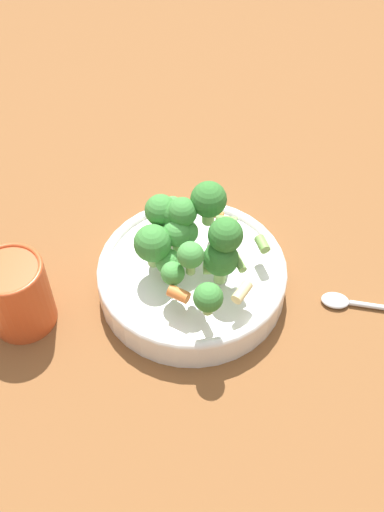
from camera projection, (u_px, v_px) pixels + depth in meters
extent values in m
plane|color=brown|center=(192.00, 288.00, 0.80)|extent=(3.00, 3.00, 0.00)
cylinder|color=white|center=(192.00, 278.00, 0.78)|extent=(0.24, 0.24, 0.04)
torus|color=white|center=(192.00, 269.00, 0.76)|extent=(0.24, 0.24, 0.01)
cylinder|color=#8CB766|center=(170.00, 273.00, 0.74)|extent=(0.01, 0.01, 0.01)
sphere|color=#479342|center=(170.00, 264.00, 0.73)|extent=(0.03, 0.03, 0.03)
cylinder|color=#8CB766|center=(188.00, 242.00, 0.75)|extent=(0.01, 0.01, 0.01)
sphere|color=#479342|center=(188.00, 232.00, 0.73)|extent=(0.03, 0.03, 0.03)
cylinder|color=#8CB766|center=(172.00, 216.00, 0.76)|extent=(0.01, 0.01, 0.01)
sphere|color=#479342|center=(171.00, 207.00, 0.75)|extent=(0.03, 0.03, 0.03)
cylinder|color=#8CB766|center=(154.00, 258.00, 0.74)|extent=(0.02, 0.02, 0.02)
sphere|color=#3D8438|center=(153.00, 243.00, 0.72)|extent=(0.05, 0.05, 0.05)
cylinder|color=#8CB766|center=(208.00, 308.00, 0.67)|extent=(0.01, 0.01, 0.01)
sphere|color=#3D8438|center=(208.00, 297.00, 0.66)|extent=(0.03, 0.03, 0.03)
cylinder|color=#8CB766|center=(220.00, 274.00, 0.73)|extent=(0.02, 0.02, 0.02)
sphere|color=#33722D|center=(221.00, 258.00, 0.71)|extent=(0.04, 0.04, 0.04)
cylinder|color=#8CB766|center=(208.00, 216.00, 0.74)|extent=(0.02, 0.02, 0.02)
sphere|color=#33722D|center=(209.00, 199.00, 0.72)|extent=(0.04, 0.04, 0.04)
cylinder|color=#8CB766|center=(172.00, 226.00, 0.75)|extent=(0.01, 0.01, 0.01)
sphere|color=#33722D|center=(172.00, 214.00, 0.73)|extent=(0.03, 0.03, 0.03)
cylinder|color=#8CB766|center=(185.00, 224.00, 0.74)|extent=(0.01, 0.01, 0.01)
sphere|color=#3D8438|center=(184.00, 211.00, 0.72)|extent=(0.04, 0.04, 0.04)
cylinder|color=#8CB766|center=(177.00, 244.00, 0.74)|extent=(0.01, 0.01, 0.01)
sphere|color=#479342|center=(177.00, 232.00, 0.73)|extent=(0.04, 0.04, 0.04)
cylinder|color=#8CB766|center=(162.00, 224.00, 0.75)|extent=(0.01, 0.01, 0.02)
sphere|color=#3D8438|center=(161.00, 210.00, 0.73)|extent=(0.04, 0.04, 0.04)
cylinder|color=#8CB766|center=(225.00, 249.00, 0.71)|extent=(0.01, 0.01, 0.01)
sphere|color=#33722D|center=(225.00, 235.00, 0.69)|extent=(0.04, 0.04, 0.04)
cylinder|color=#8CB766|center=(173.00, 283.00, 0.72)|extent=(0.01, 0.01, 0.01)
sphere|color=#479342|center=(173.00, 273.00, 0.70)|extent=(0.03, 0.03, 0.03)
cylinder|color=#8CB766|center=(191.00, 267.00, 0.70)|extent=(0.01, 0.01, 0.02)
sphere|color=#479342|center=(191.00, 255.00, 0.68)|extent=(0.03, 0.03, 0.03)
cylinder|color=orange|center=(215.00, 214.00, 0.77)|extent=(0.02, 0.02, 0.01)
cylinder|color=beige|center=(242.00, 292.00, 0.70)|extent=(0.03, 0.03, 0.01)
cylinder|color=#729E4C|center=(238.00, 262.00, 0.72)|extent=(0.03, 0.01, 0.01)
cylinder|color=orange|center=(179.00, 294.00, 0.69)|extent=(0.03, 0.03, 0.01)
cylinder|color=#729E4C|center=(214.00, 268.00, 0.72)|extent=(0.02, 0.03, 0.01)
cylinder|color=beige|center=(206.00, 302.00, 0.69)|extent=(0.02, 0.01, 0.01)
cylinder|color=#729E4C|center=(262.00, 244.00, 0.75)|extent=(0.02, 0.02, 0.01)
cylinder|color=#729E4C|center=(221.00, 236.00, 0.77)|extent=(0.03, 0.02, 0.01)
cylinder|color=#729E4C|center=(226.00, 221.00, 0.76)|extent=(0.03, 0.03, 0.01)
cylinder|color=orange|center=(170.00, 218.00, 0.77)|extent=(0.02, 0.02, 0.01)
cylinder|color=#CC4C23|center=(17.00, 295.00, 0.73)|extent=(0.08, 0.08, 0.10)
torus|color=#CC4C23|center=(8.00, 269.00, 0.69)|extent=(0.08, 0.08, 0.01)
ellipsoid|color=silver|center=(335.00, 300.00, 0.78)|extent=(0.04, 0.04, 0.01)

